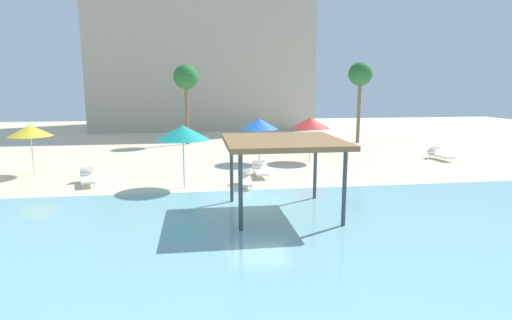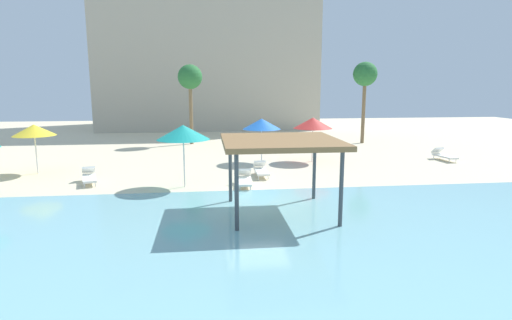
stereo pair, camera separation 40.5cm
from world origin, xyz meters
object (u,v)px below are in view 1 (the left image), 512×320
object	(u,v)px
beach_umbrella_yellow_4	(30,131)
lounge_chair_1	(245,179)
lounge_chair_0	(439,154)
lounge_chair_3	(87,177)
beach_umbrella_teal_3	(183,132)
palm_tree_1	(186,79)
palm_tree_0	(360,76)
beach_umbrella_red_5	(310,123)
beach_umbrella_blue_0	(259,124)
lounge_chair_2	(260,170)
shade_pavilion	(283,144)

from	to	relation	value
beach_umbrella_yellow_4	lounge_chair_1	size ratio (longest dim) A/B	1.35
lounge_chair_0	lounge_chair_3	size ratio (longest dim) A/B	0.98
beach_umbrella_teal_3	palm_tree_1	size ratio (longest dim) A/B	0.46
lounge_chair_1	beach_umbrella_yellow_4	bearing A→B (deg)	-106.21
palm_tree_0	beach_umbrella_red_5	bearing A→B (deg)	-128.92
beach_umbrella_blue_0	lounge_chair_1	distance (m)	6.35
beach_umbrella_blue_0	lounge_chair_2	xyz separation A→B (m)	(-0.54, -3.78, -2.01)
lounge_chair_2	palm_tree_1	bearing A→B (deg)	-162.68
lounge_chair_1	palm_tree_0	distance (m)	17.84
beach_umbrella_red_5	beach_umbrella_teal_3	bearing A→B (deg)	-143.11
beach_umbrella_yellow_4	lounge_chair_3	distance (m)	4.64
beach_umbrella_teal_3	lounge_chair_0	world-z (taller)	beach_umbrella_teal_3
lounge_chair_0	beach_umbrella_red_5	bearing A→B (deg)	-100.13
lounge_chair_0	lounge_chair_1	bearing A→B (deg)	-74.58
lounge_chair_0	lounge_chair_3	world-z (taller)	same
lounge_chair_2	lounge_chair_3	bearing A→B (deg)	-86.30
lounge_chair_3	palm_tree_1	bearing A→B (deg)	145.00
beach_umbrella_yellow_4	lounge_chair_2	world-z (taller)	beach_umbrella_yellow_4
lounge_chair_3	palm_tree_0	size ratio (longest dim) A/B	0.31
beach_umbrella_red_5	palm_tree_1	xyz separation A→B (m)	(-7.60, 8.68, 2.74)
lounge_chair_2	palm_tree_1	world-z (taller)	palm_tree_1
beach_umbrella_teal_3	lounge_chair_2	world-z (taller)	beach_umbrella_teal_3
beach_umbrella_yellow_4	lounge_chair_1	distance (m)	11.57
beach_umbrella_blue_0	lounge_chair_3	distance (m)	10.13
beach_umbrella_teal_3	lounge_chair_1	bearing A→B (deg)	-3.00
lounge_chair_1	lounge_chair_2	distance (m)	2.27
beach_umbrella_yellow_4	beach_umbrella_red_5	world-z (taller)	beach_umbrella_red_5
lounge_chair_2	lounge_chair_1	bearing A→B (deg)	-26.95
beach_umbrella_yellow_4	lounge_chair_3	world-z (taller)	beach_umbrella_yellow_4
lounge_chair_2	beach_umbrella_blue_0	bearing A→B (deg)	171.59
beach_umbrella_red_5	beach_umbrella_blue_0	bearing A→B (deg)	178.70
lounge_chair_2	palm_tree_0	bearing A→B (deg)	138.78
shade_pavilion	beach_umbrella_red_5	xyz separation A→B (m)	(3.80, 10.09, -0.21)
beach_umbrella_red_5	lounge_chair_2	distance (m)	5.60
lounge_chair_0	palm_tree_0	world-z (taller)	palm_tree_0
lounge_chair_3	lounge_chair_1	bearing A→B (deg)	62.80
beach_umbrella_yellow_4	lounge_chair_0	size ratio (longest dim) A/B	1.34
beach_umbrella_yellow_4	beach_umbrella_blue_0	bearing A→B (deg)	8.37
lounge_chair_3	lounge_chair_0	bearing A→B (deg)	84.46
beach_umbrella_blue_0	lounge_chair_2	size ratio (longest dim) A/B	1.40
beach_umbrella_red_5	palm_tree_1	size ratio (longest dim) A/B	0.43
beach_umbrella_teal_3	palm_tree_0	bearing A→B (deg)	44.13
palm_tree_0	lounge_chair_2	bearing A→B (deg)	-130.91
beach_umbrella_teal_3	palm_tree_0	size ratio (longest dim) A/B	0.45
beach_umbrella_yellow_4	palm_tree_0	world-z (taller)	palm_tree_0
beach_umbrella_teal_3	palm_tree_0	world-z (taller)	palm_tree_0
beach_umbrella_teal_3	beach_umbrella_red_5	size ratio (longest dim) A/B	1.06
palm_tree_1	beach_umbrella_teal_3	bearing A→B (deg)	-89.44
beach_umbrella_teal_3	palm_tree_1	xyz separation A→B (m)	(-0.14, 14.28, 2.57)
lounge_chair_1	lounge_chair_3	world-z (taller)	same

